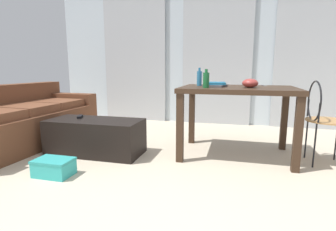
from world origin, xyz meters
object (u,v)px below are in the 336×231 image
(craft_table, at_px, (237,97))
(bottle_far, at_px, (199,78))
(book_stack, at_px, (216,85))
(shoebox, at_px, (54,167))
(bottle_near, at_px, (206,80))
(tv_remote_primary, at_px, (80,117))
(wire_chair, at_px, (321,113))
(scissors, at_px, (264,86))
(coffee_table, at_px, (96,137))
(bowl, at_px, (250,83))
(couch, at_px, (21,121))

(craft_table, xyz_separation_m, bottle_far, (-0.44, 0.11, 0.20))
(book_stack, xyz_separation_m, shoebox, (-1.36, -1.03, -0.72))
(bottle_near, distance_m, tv_remote_primary, 1.54)
(wire_chair, xyz_separation_m, scissors, (-0.53, 0.34, 0.25))
(bottle_near, bearing_deg, book_stack, 69.61)
(craft_table, bearing_deg, coffee_table, -167.40)
(craft_table, relative_size, bowl, 7.42)
(couch, relative_size, tv_remote_primary, 13.82)
(bottle_near, distance_m, bowl, 0.47)
(shoebox, bearing_deg, book_stack, 37.03)
(couch, height_order, shoebox, couch)
(couch, xyz_separation_m, wire_chair, (3.49, 0.20, 0.22))
(craft_table, height_order, bottle_near, bottle_near)
(bottle_near, bearing_deg, bottle_far, 109.32)
(tv_remote_primary, bearing_deg, shoebox, -99.10)
(bottle_far, bearing_deg, shoebox, -135.70)
(bowl, xyz_separation_m, scissors, (0.17, 0.37, -0.04))
(scissors, distance_m, tv_remote_primary, 2.19)
(wire_chair, relative_size, bowl, 5.19)
(craft_table, distance_m, bowl, 0.21)
(bowl, bearing_deg, book_stack, 167.92)
(book_stack, relative_size, shoebox, 0.90)
(coffee_table, distance_m, bottle_near, 1.41)
(couch, relative_size, bowl, 12.37)
(shoebox, bearing_deg, tv_remote_primary, 104.56)
(coffee_table, distance_m, book_stack, 1.49)
(couch, xyz_separation_m, tv_remote_primary, (0.88, -0.03, 0.11))
(couch, height_order, wire_chair, wire_chair)
(craft_table, bearing_deg, bowl, -31.65)
(coffee_table, xyz_separation_m, scissors, (1.85, 0.64, 0.58))
(craft_table, bearing_deg, tv_remote_primary, -171.13)
(shoebox, bearing_deg, couch, 144.10)
(tv_remote_primary, bearing_deg, wire_chair, -18.73)
(bottle_far, bearing_deg, tv_remote_primary, -164.10)
(bowl, bearing_deg, shoebox, -151.11)
(wire_chair, height_order, shoebox, wire_chair)
(wire_chair, xyz_separation_m, book_stack, (-1.06, 0.05, 0.27))
(bottle_near, xyz_separation_m, scissors, (0.62, 0.51, -0.08))
(wire_chair, xyz_separation_m, bottle_near, (-1.15, -0.17, 0.33))
(craft_table, relative_size, tv_remote_primary, 8.28)
(tv_remote_primary, bearing_deg, craft_table, -14.79)
(couch, bearing_deg, bottle_near, 0.60)
(couch, distance_m, shoebox, 1.34)
(coffee_table, bearing_deg, couch, 174.95)
(craft_table, xyz_separation_m, scissors, (0.30, 0.29, 0.11))
(couch, height_order, bowl, bowl)
(scissors, bearing_deg, book_stack, -151.49)
(wire_chair, relative_size, tv_remote_primary, 5.80)
(book_stack, height_order, tv_remote_primary, book_stack)
(bottle_near, bearing_deg, scissors, 39.86)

